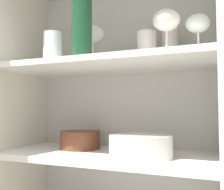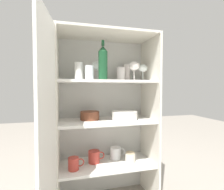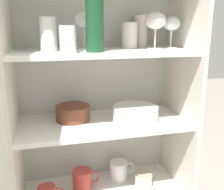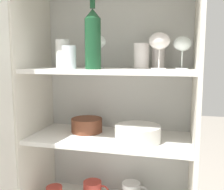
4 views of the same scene
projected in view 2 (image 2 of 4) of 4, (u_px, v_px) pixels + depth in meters
name	position (u px, v px, depth m)	size (l,w,h in m)	color
cupboard_back_panel	(102.00, 117.00, 1.61)	(0.79, 0.02, 1.37)	silver
cupboard_side_left	(57.00, 123.00, 1.34)	(0.02, 0.38, 1.37)	silver
cupboard_side_right	(150.00, 118.00, 1.53)	(0.02, 0.38, 1.37)	silver
cupboard_top_panel	(107.00, 35.00, 1.41)	(0.79, 0.38, 0.02)	silver
shelf_board_lower	(107.00, 164.00, 1.45)	(0.76, 0.34, 0.02)	white
shelf_board_middle	(107.00, 121.00, 1.44)	(0.76, 0.34, 0.02)	white
shelf_board_upper	(107.00, 82.00, 1.42)	(0.76, 0.34, 0.02)	white
cupboard_door	(47.00, 136.00, 0.96)	(0.07, 0.39, 1.37)	silver
tumbler_glass_0	(121.00, 74.00, 1.51)	(0.07, 0.07, 0.12)	silver
tumbler_glass_1	(79.00, 71.00, 1.34)	(0.07, 0.07, 0.13)	white
tumbler_glass_2	(127.00, 73.00, 1.58)	(0.06, 0.06, 0.15)	silver
tumbler_glass_3	(89.00, 73.00, 1.28)	(0.06, 0.06, 0.10)	white
wine_glass_0	(97.00, 66.00, 1.43)	(0.09, 0.09, 0.16)	white
wine_glass_1	(134.00, 67.00, 1.45)	(0.09, 0.09, 0.16)	silver
wine_glass_2	(143.00, 69.00, 1.51)	(0.08, 0.08, 0.14)	white
wine_bottle	(103.00, 63.00, 1.31)	(0.07, 0.07, 0.30)	#194728
plate_stack_white	(125.00, 116.00, 1.43)	(0.21, 0.21, 0.07)	silver
mixing_bowl_large	(90.00, 115.00, 1.45)	(0.16, 0.16, 0.07)	brown
coffee_mug_primary	(94.00, 157.00, 1.45)	(0.14, 0.09, 0.10)	#BC3D33
coffee_mug_extra_1	(116.00, 153.00, 1.54)	(0.14, 0.09, 0.10)	white
coffee_mug_extra_2	(74.00, 164.00, 1.32)	(0.12, 0.08, 0.10)	#BC3D33
storage_jar	(130.00, 157.00, 1.47)	(0.09, 0.09, 0.08)	beige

